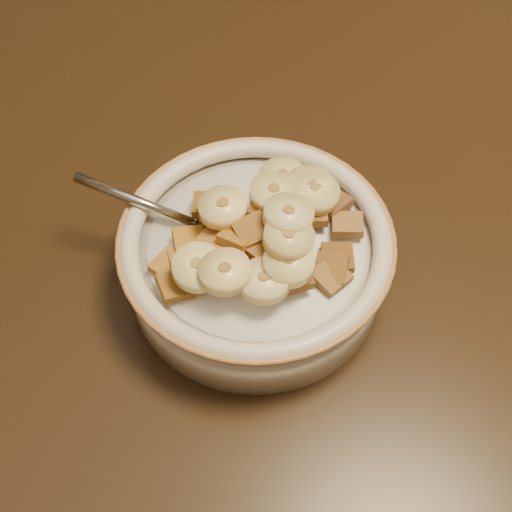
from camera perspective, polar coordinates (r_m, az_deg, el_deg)
table at (r=0.48m, az=-12.46°, el=-11.56°), size 1.41×0.92×0.04m
cereal_bowl at (r=0.48m, az=0.00°, el=-0.65°), size 0.17×0.17×0.04m
milk at (r=0.46m, az=0.00°, el=0.80°), size 0.14×0.14×0.00m
spoon at (r=0.46m, az=-3.22°, el=1.97°), size 0.05×0.05×0.01m
cereal_square_0 at (r=0.44m, az=-1.54°, el=-1.35°), size 0.03×0.03×0.01m
cereal_square_1 at (r=0.47m, az=1.82°, el=5.01°), size 0.03×0.03×0.01m
cereal_square_2 at (r=0.44m, az=6.02°, el=-1.05°), size 0.03×0.03×0.01m
cereal_square_3 at (r=0.44m, az=1.76°, el=2.41°), size 0.03×0.03×0.01m
cereal_square_4 at (r=0.47m, az=4.54°, el=3.43°), size 0.03×0.03×0.01m
cereal_square_5 at (r=0.44m, az=-6.46°, el=-2.40°), size 0.03×0.02×0.01m
cereal_square_6 at (r=0.47m, az=-3.84°, el=4.16°), size 0.03×0.03×0.01m
cereal_square_7 at (r=0.46m, az=0.82°, el=4.28°), size 0.03×0.03×0.01m
cereal_square_8 at (r=0.44m, az=-3.92°, el=-1.74°), size 0.02×0.03×0.01m
cereal_square_9 at (r=0.44m, az=-0.33°, el=2.02°), size 0.02×0.02×0.01m
cereal_square_10 at (r=0.48m, az=4.37°, el=4.79°), size 0.02×0.02×0.01m
cereal_square_11 at (r=0.43m, az=1.02°, el=0.41°), size 0.02×0.02×0.01m
cereal_square_12 at (r=0.46m, az=-2.88°, el=3.04°), size 0.02×0.02×0.01m
cereal_square_13 at (r=0.48m, az=6.19°, el=4.21°), size 0.02×0.02×0.01m
cereal_square_14 at (r=0.43m, az=1.85°, el=-1.93°), size 0.03×0.03×0.01m
cereal_square_15 at (r=0.45m, az=1.73°, el=3.17°), size 0.02×0.02×0.01m
cereal_square_16 at (r=0.45m, az=-5.35°, el=1.17°), size 0.03×0.03×0.01m
cereal_square_17 at (r=0.47m, az=7.34°, el=2.51°), size 0.03×0.03×0.01m
cereal_square_18 at (r=0.45m, az=-6.90°, el=-0.77°), size 0.03×0.03×0.01m
cereal_square_19 at (r=0.44m, az=-3.62°, el=0.88°), size 0.03×0.03×0.01m
cereal_square_20 at (r=0.45m, az=6.54°, el=-0.13°), size 0.03×0.03×0.01m
cereal_square_21 at (r=0.43m, az=2.99°, el=-1.74°), size 0.02×0.02×0.01m
cereal_square_22 at (r=0.45m, az=-5.60°, el=-0.41°), size 0.03×0.03×0.01m
cereal_square_23 at (r=0.44m, az=2.16°, el=1.30°), size 0.03×0.03×0.01m
cereal_square_24 at (r=0.44m, az=-1.41°, el=1.60°), size 0.03×0.03×0.01m
cereal_square_25 at (r=0.44m, az=1.61°, el=-0.65°), size 0.03×0.03×0.01m
cereal_square_26 at (r=0.44m, az=6.01°, el=-1.63°), size 0.02×0.02×0.01m
cereal_square_27 at (r=0.45m, az=1.71°, el=3.34°), size 0.02×0.02×0.01m
cereal_square_28 at (r=0.43m, az=-2.44°, el=-0.83°), size 0.03×0.03×0.01m
banana_slice_0 at (r=0.45m, az=1.44°, el=5.06°), size 0.04×0.04×0.01m
banana_slice_1 at (r=0.46m, az=4.79°, el=5.06°), size 0.04×0.04×0.01m
banana_slice_2 at (r=0.43m, az=2.61°, el=3.32°), size 0.04×0.04×0.02m
banana_slice_3 at (r=0.42m, az=0.65°, el=-2.00°), size 0.04×0.04×0.01m
banana_slice_4 at (r=0.42m, az=2.66°, el=-0.55°), size 0.04×0.04×0.01m
banana_slice_5 at (r=0.43m, az=2.62°, el=1.45°), size 0.04×0.04×0.01m
banana_slice_6 at (r=0.45m, az=-2.66°, el=3.92°), size 0.04×0.04×0.01m
banana_slice_7 at (r=0.47m, az=4.26°, el=5.61°), size 0.04×0.04×0.01m
banana_slice_8 at (r=0.42m, az=-2.50°, el=-1.28°), size 0.04×0.04×0.01m
banana_slice_9 at (r=0.47m, az=2.11°, el=6.24°), size 0.04×0.04×0.01m
banana_slice_10 at (r=0.43m, az=-4.70°, el=-0.92°), size 0.03×0.03×0.01m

